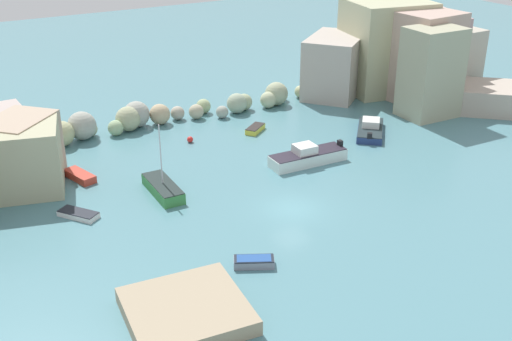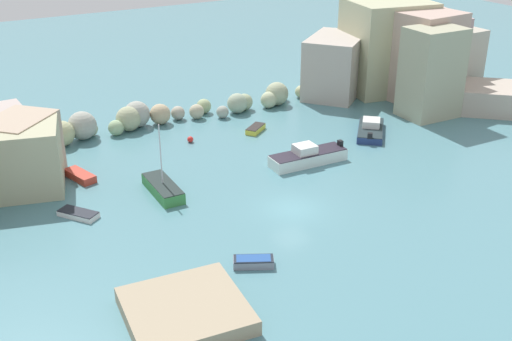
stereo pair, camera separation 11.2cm
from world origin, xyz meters
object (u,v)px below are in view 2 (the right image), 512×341
at_px(moored_boat_0, 78,214).
at_px(channel_buoy, 190,139).
at_px(moored_boat_6, 308,157).
at_px(moored_boat_3, 80,176).
at_px(moored_boat_5, 163,188).
at_px(stone_dock, 185,311).
at_px(moored_boat_4, 256,129).
at_px(moored_boat_1, 371,129).
at_px(moored_boat_2, 253,262).

bearing_deg(moored_boat_0, channel_buoy, 88.60).
height_order(channel_buoy, moored_boat_6, moored_boat_6).
bearing_deg(channel_buoy, moored_boat_0, -145.26).
xyz_separation_m(moored_boat_3, moored_boat_5, (4.77, -5.69, 0.17)).
bearing_deg(stone_dock, channel_buoy, 65.00).
bearing_deg(moored_boat_3, moored_boat_4, 80.50).
xyz_separation_m(moored_boat_1, moored_boat_5, (-21.67, -1.93, 0.01)).
xyz_separation_m(stone_dock, moored_boat_3, (-0.12, 20.30, -0.16)).
distance_m(stone_dock, moored_boat_0, 14.37).
height_order(channel_buoy, moored_boat_1, moored_boat_1).
bearing_deg(channel_buoy, moored_boat_3, -165.89).
distance_m(channel_buoy, moored_boat_3, 11.20).
height_order(moored_boat_0, moored_boat_2, moored_boat_2).
bearing_deg(moored_boat_0, moored_boat_4, 76.98).
bearing_deg(moored_boat_3, moored_boat_6, 53.22).
xyz_separation_m(moored_boat_3, moored_boat_6, (17.49, -6.48, 0.33)).
distance_m(moored_boat_1, moored_boat_6, 9.36).
distance_m(moored_boat_1, moored_boat_3, 26.71).
relative_size(moored_boat_0, moored_boat_1, 0.53).
height_order(stone_dock, moored_boat_4, stone_dock).
distance_m(stone_dock, moored_boat_1, 31.08).
relative_size(channel_buoy, moored_boat_0, 0.18).
relative_size(stone_dock, moored_boat_0, 2.09).
bearing_deg(stone_dock, moored_boat_1, 32.15).
bearing_deg(moored_boat_0, moored_boat_3, 127.11).
relative_size(stone_dock, moored_boat_3, 1.93).
xyz_separation_m(moored_boat_4, moored_boat_5, (-12.57, -7.80, 0.20)).
xyz_separation_m(moored_boat_0, moored_boat_1, (28.27, 2.31, 0.24)).
bearing_deg(moored_boat_0, moored_boat_1, 58.53).
bearing_deg(moored_boat_4, moored_boat_5, -4.60).
relative_size(moored_boat_3, moored_boat_5, 0.59).
height_order(moored_boat_2, moored_boat_6, moored_boat_6).
relative_size(moored_boat_0, moored_boat_3, 0.93).
height_order(moored_boat_0, moored_boat_4, moored_boat_4).
bearing_deg(moored_boat_3, moored_boat_0, -33.20).
height_order(moored_boat_0, moored_boat_5, moored_boat_5).
bearing_deg(stone_dock, moored_boat_4, 52.47).
xyz_separation_m(moored_boat_2, moored_boat_6, (11.64, 11.23, 0.32)).
bearing_deg(moored_boat_0, moored_boat_5, 57.17).
relative_size(moored_boat_0, moored_boat_2, 1.13).
relative_size(moored_boat_3, moored_boat_6, 0.48).
xyz_separation_m(stone_dock, moored_boat_6, (17.36, 13.82, 0.17)).
bearing_deg(moored_boat_1, moored_boat_0, 135.91).
height_order(stone_dock, channel_buoy, stone_dock).
height_order(moored_boat_5, moored_boat_6, moored_boat_5).
bearing_deg(stone_dock, moored_boat_0, 97.80).
height_order(moored_boat_3, moored_boat_5, moored_boat_5).
bearing_deg(channel_buoy, moored_boat_6, -54.27).
height_order(moored_boat_0, moored_boat_1, moored_boat_1).
relative_size(moored_boat_2, moored_boat_3, 0.82).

